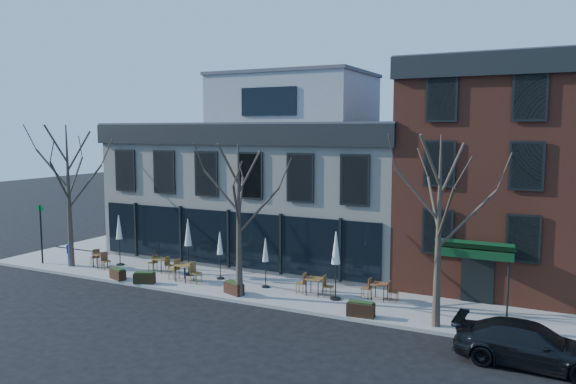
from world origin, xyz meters
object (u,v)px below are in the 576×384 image
at_px(parked_sedan, 530,345).
at_px(call_box, 69,254).
at_px(cafe_set_0, 100,259).
at_px(umbrella_0, 119,230).

distance_m(parked_sedan, call_box, 24.24).
bearing_deg(parked_sedan, cafe_set_0, 83.35).
xyz_separation_m(parked_sedan, cafe_set_0, (-22.28, 3.17, -0.07)).
distance_m(call_box, umbrella_0, 3.08).
xyz_separation_m(parked_sedan, call_box, (-24.09, 2.66, 0.15)).
xyz_separation_m(parked_sedan, umbrella_0, (-21.69, 4.08, 1.46)).
height_order(parked_sedan, umbrella_0, umbrella_0).
relative_size(parked_sedan, umbrella_0, 1.71).
bearing_deg(call_box, parked_sedan, -6.31).
distance_m(call_box, cafe_set_0, 1.89).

